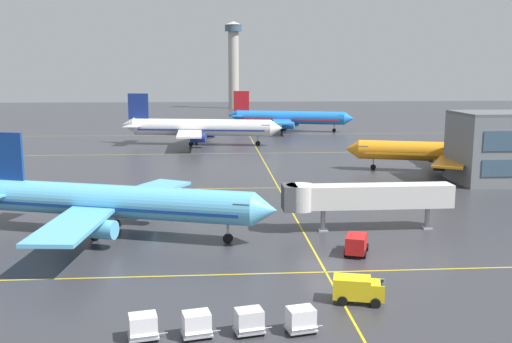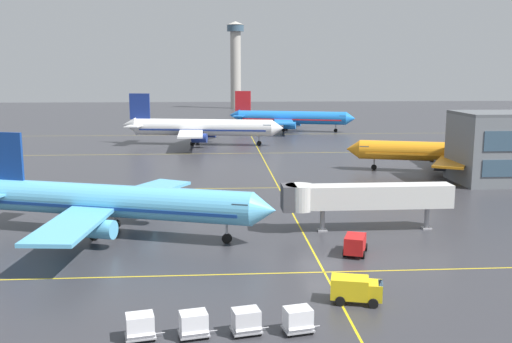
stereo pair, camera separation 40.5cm
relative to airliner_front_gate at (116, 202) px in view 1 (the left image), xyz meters
name	(u,v)px [view 1 (the left image)]	position (x,y,z in m)	size (l,w,h in m)	color
ground_plane	(322,265)	(21.49, -11.85, -3.93)	(600.00, 600.00, 0.00)	#333338
airliner_front_gate	(116,202)	(0.00, 0.00, 0.00)	(36.19, 30.92, 11.51)	#5BB7E5
airliner_second_row	(444,152)	(53.63, 37.56, -0.12)	(35.21, 30.05, 11.15)	orange
airliner_third_row	(200,128)	(7.59, 81.29, 0.49)	(41.52, 35.33, 12.95)	white
airliner_far_left_stand	(289,118)	(34.50, 113.35, 0.30)	(39.12, 33.38, 12.38)	blue
taxiway_markings	(267,167)	(21.49, 45.48, -3.93)	(155.32, 174.01, 0.01)	yellow
service_truck_red_van	(357,243)	(25.69, -8.68, -2.75)	(3.23, 4.49, 2.10)	red
service_truck_catering	(359,288)	(22.76, -21.08, -2.75)	(4.43, 2.94, 2.10)	yellow
baggage_cart_row_leftmost	(143,327)	(6.10, -26.54, -2.93)	(2.86, 2.06, 1.86)	#99999E
baggage_cart_row_second	(197,324)	(9.82, -26.44, -2.93)	(2.86, 2.06, 1.86)	#99999E
baggage_cart_row_middle	(249,321)	(13.54, -26.19, -2.93)	(2.86, 2.06, 1.86)	#99999E
baggage_cart_row_fourth	(301,320)	(17.26, -26.21, -2.93)	(2.86, 2.06, 1.86)	#99999E
jet_bridge	(356,197)	(27.66, 0.06, 0.13)	(20.10, 3.38, 5.58)	silver
control_tower	(234,59)	(21.33, 226.37, 20.63)	(8.82, 8.82, 42.81)	#ADA89E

